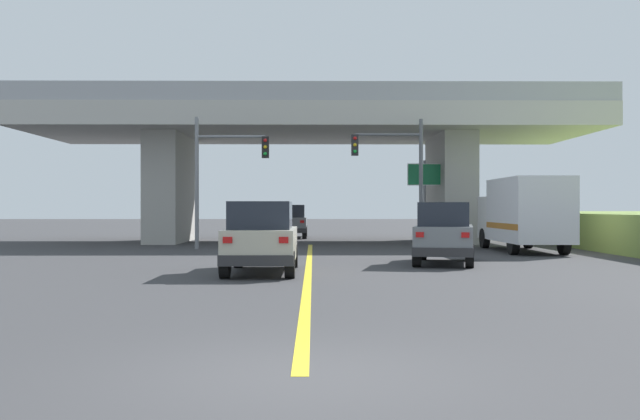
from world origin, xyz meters
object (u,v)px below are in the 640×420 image
object	(u,v)px
suv_crossing	(444,233)
traffic_signal_nearside	(398,166)
highway_sign	(425,182)
sedan_oncoming	(292,221)
suv_lead	(262,237)
traffic_signal_farside	(221,167)
box_truck	(524,213)

from	to	relation	value
suv_crossing	traffic_signal_nearside	size ratio (longest dim) A/B	0.78
highway_sign	traffic_signal_nearside	bearing A→B (deg)	-113.74
sedan_oncoming	traffic_signal_nearside	xyz separation A→B (m)	(5.20, -11.61, 2.73)
suv_lead	traffic_signal_farside	world-z (taller)	traffic_signal_farside
box_truck	traffic_signal_nearside	world-z (taller)	traffic_signal_nearside
traffic_signal_nearside	traffic_signal_farside	xyz separation A→B (m)	(-8.02, -0.61, -0.06)
suv_crossing	sedan_oncoming	distance (m)	21.74
suv_lead	traffic_signal_nearside	world-z (taller)	traffic_signal_nearside
suv_crossing	traffic_signal_nearside	bearing A→B (deg)	104.49
suv_crossing	traffic_signal_farside	xyz separation A→B (m)	(-8.46, 8.78, 2.68)
suv_crossing	highway_sign	size ratio (longest dim) A/B	1.07
suv_lead	suv_crossing	bearing A→B (deg)	29.47
suv_crossing	sedan_oncoming	xyz separation A→B (m)	(-5.64, 21.00, 0.00)
suv_lead	traffic_signal_farside	size ratio (longest dim) A/B	0.78
suv_lead	traffic_signal_nearside	size ratio (longest dim) A/B	0.78
suv_lead	sedan_oncoming	world-z (taller)	same
traffic_signal_nearside	box_truck	bearing A→B (deg)	-29.30
sedan_oncoming	traffic_signal_farside	bearing A→B (deg)	-102.98
box_truck	sedan_oncoming	distance (m)	17.65
box_truck	traffic_signal_nearside	xyz separation A→B (m)	(-4.98, 2.79, 2.13)
traffic_signal_farside	highway_sign	distance (m)	11.04
box_truck	sedan_oncoming	world-z (taller)	box_truck
sedan_oncoming	suv_crossing	bearing A→B (deg)	-74.96
box_truck	highway_sign	size ratio (longest dim) A/B	1.64
suv_lead	suv_crossing	xyz separation A→B (m)	(5.77, 3.26, -0.00)
highway_sign	suv_lead	bearing A→B (deg)	-113.08
traffic_signal_nearside	traffic_signal_farside	bearing A→B (deg)	-175.63
traffic_signal_nearside	suv_crossing	bearing A→B (deg)	-87.32
suv_lead	box_truck	distance (m)	14.28
suv_crossing	traffic_signal_farside	bearing A→B (deg)	145.74
highway_sign	suv_crossing	bearing A→B (deg)	-96.00
suv_crossing	box_truck	xyz separation A→B (m)	(4.54, 6.60, 0.60)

